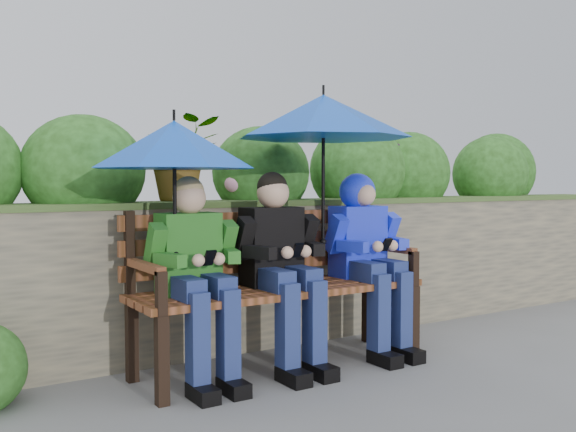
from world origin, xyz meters
TOP-DOWN VIEW (x-y plane):
  - ground at (0.00, 0.00)m, footprint 60.00×60.00m
  - garden_backdrop at (-0.09, 1.60)m, footprint 8.00×2.84m
  - park_bench at (-0.03, 0.21)m, footprint 1.88×0.55m
  - boy_left at (-0.61, 0.12)m, footprint 0.52×0.60m
  - boy_middle at (-0.04, 0.12)m, footprint 0.54×0.63m
  - boy_right at (0.65, 0.13)m, footprint 0.53×0.65m
  - umbrella_left at (-0.73, 0.14)m, footprint 0.92×0.92m
  - umbrella_right at (0.29, 0.14)m, footprint 1.13×1.13m

SIDE VIEW (x-z plane):
  - ground at x=0.00m, z-range 0.00..0.00m
  - park_bench at x=-0.03m, z-range 0.07..1.06m
  - garden_backdrop at x=-0.09m, z-range -0.31..1.58m
  - boy_left at x=-0.61m, z-range 0.08..1.27m
  - boy_middle at x=-0.04m, z-range 0.07..1.30m
  - boy_right at x=0.65m, z-range 0.12..1.34m
  - umbrella_left at x=-0.73m, z-range 0.95..1.78m
  - umbrella_right at x=0.29m, z-range 1.06..2.09m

